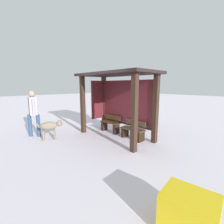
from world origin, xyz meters
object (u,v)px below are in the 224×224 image
Objects in this scene: person_walking at (33,110)px; bus_shelter at (117,92)px; bench_center_inside at (133,131)px; grit_bin at (189,214)px; dog at (50,126)px; bench_left_inside at (110,125)px.

bus_shelter is at bearing 49.05° from person_walking.
grit_bin is at bearing -39.44° from bench_center_inside.
bus_shelter is at bearing 58.60° from dog.
grit_bin is (5.93, 0.15, -0.79)m from person_walking.
bus_shelter is 1.77× the size of person_walking.
dog is 5.10m from grit_bin.
bench_center_inside is at bearing 0.01° from bench_left_inside.
bench_center_inside is 1.39× the size of grit_bin.
bench_left_inside is (-0.53, 0.12, -1.45)m from bus_shelter.
person_walking reaches higher than dog.
bench_left_inside is 0.53× the size of person_walking.
bench_left_inside is at bearing 167.45° from bus_shelter.
dog reaches higher than grit_bin.
bus_shelter is 1.55m from bench_left_inside.
bus_shelter is 4.67m from grit_bin.
grit_bin is at bearing -1.83° from dog.
bench_center_inside reaches higher than grit_bin.
grit_bin is (4.28, -2.48, -0.04)m from bench_left_inside.
bench_left_inside is at bearing -179.99° from bench_center_inside.
person_walking reaches higher than bench_center_inside.
bus_shelter reaches higher than bench_left_inside.
bench_left_inside is 1.00× the size of bench_center_inside.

